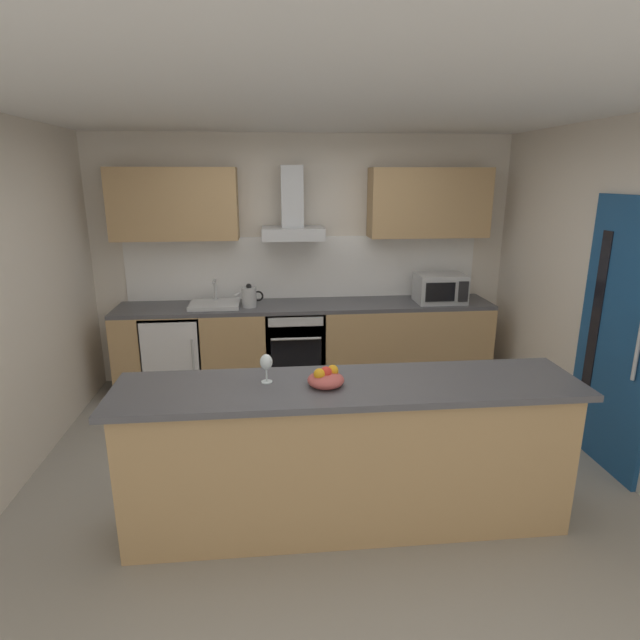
% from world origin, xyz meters
% --- Properties ---
extents(ground, '(5.39, 4.87, 0.02)m').
position_xyz_m(ground, '(0.00, 0.00, -0.01)').
color(ground, gray).
extents(ceiling, '(5.39, 4.87, 0.02)m').
position_xyz_m(ceiling, '(0.00, 0.00, 2.61)').
color(ceiling, white).
extents(wall_back, '(5.39, 0.12, 2.60)m').
position_xyz_m(wall_back, '(0.00, 2.00, 1.30)').
color(wall_back, silver).
rests_on(wall_back, ground).
extents(wall_right, '(0.12, 4.87, 2.60)m').
position_xyz_m(wall_right, '(2.26, 0.00, 1.30)').
color(wall_right, silver).
rests_on(wall_right, ground).
extents(backsplash_tile, '(3.73, 0.02, 0.66)m').
position_xyz_m(backsplash_tile, '(0.00, 1.93, 1.23)').
color(backsplash_tile, white).
extents(counter_back, '(3.86, 0.60, 0.90)m').
position_xyz_m(counter_back, '(0.00, 1.62, 0.45)').
color(counter_back, tan).
rests_on(counter_back, ground).
extents(counter_island, '(2.82, 0.64, 0.97)m').
position_xyz_m(counter_island, '(0.09, -0.69, 0.49)').
color(counter_island, tan).
rests_on(counter_island, ground).
extents(upper_cabinets, '(3.81, 0.32, 0.70)m').
position_xyz_m(upper_cabinets, '(-0.00, 1.77, 1.91)').
color(upper_cabinets, tan).
extents(side_door, '(0.08, 0.85, 2.05)m').
position_xyz_m(side_door, '(2.18, -0.14, 1.03)').
color(side_door, navy).
rests_on(side_door, ground).
extents(oven, '(0.60, 0.62, 0.80)m').
position_xyz_m(oven, '(-0.13, 1.59, 0.46)').
color(oven, slate).
rests_on(oven, ground).
extents(refrigerator, '(0.58, 0.60, 0.85)m').
position_xyz_m(refrigerator, '(-1.36, 1.59, 0.43)').
color(refrigerator, white).
rests_on(refrigerator, ground).
extents(microwave, '(0.50, 0.38, 0.30)m').
position_xyz_m(microwave, '(1.40, 1.56, 1.05)').
color(microwave, '#B7BABC').
rests_on(microwave, counter_back).
extents(sink, '(0.50, 0.40, 0.26)m').
position_xyz_m(sink, '(-0.93, 1.60, 0.93)').
color(sink, silver).
rests_on(sink, counter_back).
extents(kettle, '(0.29, 0.15, 0.24)m').
position_xyz_m(kettle, '(-0.58, 1.56, 1.01)').
color(kettle, '#B7BABC').
rests_on(kettle, counter_back).
extents(range_hood, '(0.62, 0.45, 0.72)m').
position_xyz_m(range_hood, '(-0.13, 1.72, 1.79)').
color(range_hood, '#B7BABC').
extents(wine_glass, '(0.08, 0.08, 0.18)m').
position_xyz_m(wine_glass, '(-0.40, -0.62, 1.10)').
color(wine_glass, silver).
rests_on(wine_glass, counter_island).
extents(fruit_bowl, '(0.22, 0.22, 0.13)m').
position_xyz_m(fruit_bowl, '(-0.05, -0.71, 1.02)').
color(fruit_bowl, '#B24C47').
rests_on(fruit_bowl, counter_island).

